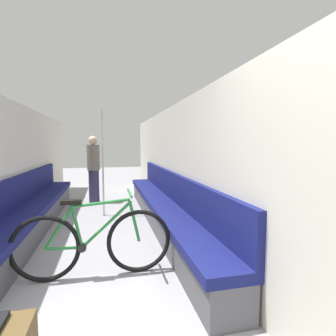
% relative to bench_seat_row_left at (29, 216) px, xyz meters
% --- Properties ---
extents(wall_left, '(0.10, 9.50, 2.10)m').
position_rel_bench_seat_row_left_xyz_m(wall_left, '(-0.26, -0.07, 0.75)').
color(wall_left, beige).
rests_on(wall_left, ground).
extents(wall_right, '(0.10, 9.50, 2.10)m').
position_rel_bench_seat_row_left_xyz_m(wall_right, '(2.39, -0.07, 0.75)').
color(wall_right, beige).
rests_on(wall_right, ground).
extents(bench_seat_row_left, '(0.48, 5.40, 0.93)m').
position_rel_bench_seat_row_left_xyz_m(bench_seat_row_left, '(0.00, 0.00, 0.00)').
color(bench_seat_row_left, '#4C4C51').
rests_on(bench_seat_row_left, ground).
extents(bench_seat_row_right, '(0.48, 5.40, 0.93)m').
position_rel_bench_seat_row_left_xyz_m(bench_seat_row_right, '(2.14, 0.00, 0.00)').
color(bench_seat_row_right, '#4C4C51').
rests_on(bench_seat_row_right, ground).
extents(bicycle, '(1.67, 0.46, 0.91)m').
position_rel_bench_seat_row_left_xyz_m(bicycle, '(1.04, -1.57, 0.07)').
color(bicycle, black).
rests_on(bicycle, ground).
extents(grab_pole_near, '(0.08, 0.08, 2.08)m').
position_rel_bench_seat_row_left_xyz_m(grab_pole_near, '(1.12, 0.88, 0.71)').
color(grab_pole_near, gray).
rests_on(grab_pole_near, ground).
extents(passenger_standing, '(0.30, 0.30, 1.61)m').
position_rel_bench_seat_row_left_xyz_m(passenger_standing, '(0.88, 2.16, 0.53)').
color(passenger_standing, '#332D4C').
rests_on(passenger_standing, ground).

